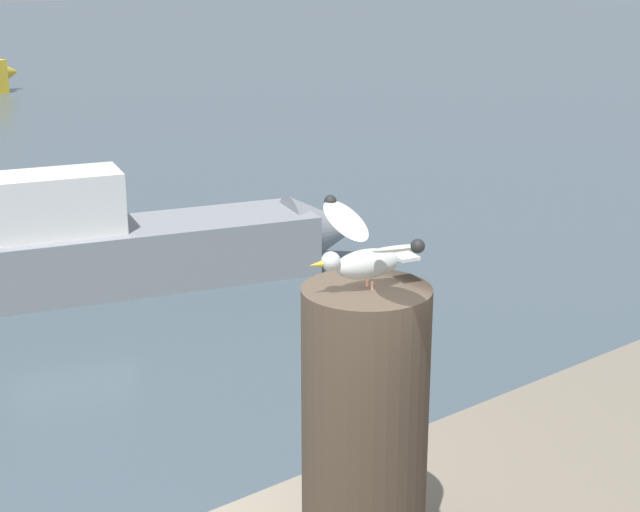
% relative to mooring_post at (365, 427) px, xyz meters
% --- Properties ---
extents(mooring_post, '(0.44, 0.44, 1.01)m').
position_rel_mooring_post_xyz_m(mooring_post, '(0.00, 0.00, 0.00)').
color(mooring_post, '#382D23').
rests_on(mooring_post, harbor_quay).
extents(seagull, '(0.39, 0.63, 0.25)m').
position_rel_mooring_post_xyz_m(seagull, '(-0.00, 0.00, 0.63)').
color(seagull, tan).
rests_on(seagull, mooring_post).
extents(boat_grey, '(5.20, 2.31, 1.39)m').
position_rel_mooring_post_xyz_m(boat_grey, '(2.82, 6.91, -1.53)').
color(boat_grey, gray).
rests_on(boat_grey, ground_plane).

